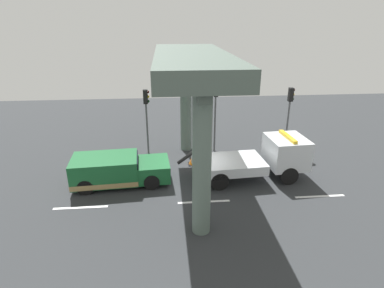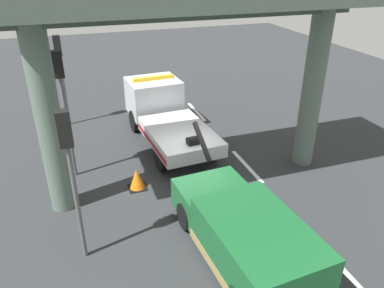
{
  "view_description": "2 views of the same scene",
  "coord_description": "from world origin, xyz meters",
  "px_view_note": "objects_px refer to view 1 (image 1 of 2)",
  "views": [
    {
      "loc": [
        -1.76,
        -15.76,
        8.49
      ],
      "look_at": [
        -0.34,
        0.55,
        1.96
      ],
      "focal_mm": 29.54,
      "sensor_mm": 36.0,
      "label": 1
    },
    {
      "loc": [
        -11.44,
        3.84,
        7.51
      ],
      "look_at": [
        0.46,
        -0.2,
        1.11
      ],
      "focal_mm": 35.13,
      "sensor_mm": 36.0,
      "label": 2
    }
  ],
  "objects_px": {
    "towed_van_green": "(116,170)",
    "traffic_light_far": "(216,102)",
    "tow_truck_white": "(262,158)",
    "traffic_light_mid": "(290,105)",
    "traffic_cone_orange": "(193,159)",
    "traffic_light_near": "(146,108)"
  },
  "relations": [
    {
      "from": "towed_van_green",
      "to": "traffic_light_far",
      "type": "height_order",
      "value": "traffic_light_far"
    },
    {
      "from": "traffic_light_far",
      "to": "traffic_light_mid",
      "type": "xyz_separation_m",
      "value": [
        5.0,
        0.0,
        -0.29
      ]
    },
    {
      "from": "tow_truck_white",
      "to": "towed_van_green",
      "type": "bearing_deg",
      "value": -179.57
    },
    {
      "from": "towed_van_green",
      "to": "traffic_light_mid",
      "type": "height_order",
      "value": "traffic_light_mid"
    },
    {
      "from": "traffic_light_near",
      "to": "traffic_light_far",
      "type": "distance_m",
      "value": 4.51
    },
    {
      "from": "traffic_light_far",
      "to": "traffic_light_mid",
      "type": "height_order",
      "value": "traffic_light_far"
    },
    {
      "from": "tow_truck_white",
      "to": "traffic_cone_orange",
      "type": "height_order",
      "value": "tow_truck_white"
    },
    {
      "from": "tow_truck_white",
      "to": "traffic_light_mid",
      "type": "bearing_deg",
      "value": 53.96
    },
    {
      "from": "tow_truck_white",
      "to": "traffic_light_near",
      "type": "distance_m",
      "value": 7.95
    },
    {
      "from": "towed_van_green",
      "to": "traffic_light_far",
      "type": "distance_m",
      "value": 7.77
    },
    {
      "from": "traffic_light_far",
      "to": "traffic_cone_orange",
      "type": "distance_m",
      "value": 4.02
    },
    {
      "from": "traffic_light_near",
      "to": "traffic_light_far",
      "type": "xyz_separation_m",
      "value": [
        4.5,
        -0.0,
        0.26
      ]
    },
    {
      "from": "towed_van_green",
      "to": "traffic_light_far",
      "type": "relative_size",
      "value": 1.14
    },
    {
      "from": "tow_truck_white",
      "to": "traffic_light_mid",
      "type": "xyz_separation_m",
      "value": [
        2.94,
        4.04,
        1.92
      ]
    },
    {
      "from": "tow_truck_white",
      "to": "traffic_light_mid",
      "type": "height_order",
      "value": "traffic_light_mid"
    },
    {
      "from": "towed_van_green",
      "to": "traffic_light_mid",
      "type": "bearing_deg",
      "value": 20.35
    },
    {
      "from": "traffic_light_far",
      "to": "traffic_cone_orange",
      "type": "bearing_deg",
      "value": -129.07
    },
    {
      "from": "towed_van_green",
      "to": "traffic_light_near",
      "type": "bearing_deg",
      "value": 69.2
    },
    {
      "from": "traffic_light_mid",
      "to": "traffic_light_near",
      "type": "bearing_deg",
      "value": 180.0
    },
    {
      "from": "tow_truck_white",
      "to": "towed_van_green",
      "type": "xyz_separation_m",
      "value": [
        -8.12,
        -0.06,
        -0.42
      ]
    },
    {
      "from": "traffic_light_near",
      "to": "towed_van_green",
      "type": "bearing_deg",
      "value": -110.8
    },
    {
      "from": "traffic_light_near",
      "to": "traffic_light_mid",
      "type": "relative_size",
      "value": 1.01
    }
  ]
}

